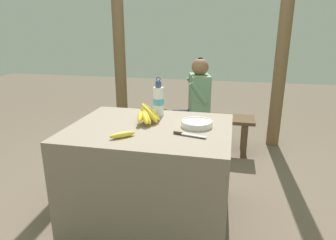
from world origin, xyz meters
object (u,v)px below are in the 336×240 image
at_px(water_bottle, 159,101).
at_px(seated_vendor, 195,99).
at_px(knife, 185,134).
at_px(wooden_bench, 190,121).
at_px(banana_bunch_ripe, 147,113).
at_px(serving_bowl, 197,123).
at_px(support_post_far, 284,35).
at_px(banana_bunch_green, 160,108).
at_px(support_post_near, 119,34).
at_px(loose_banana_front, 122,135).

xyz_separation_m(water_bottle, seated_vendor, (0.15, 1.00, -0.22)).
xyz_separation_m(knife, wooden_bench, (-0.17, 1.45, -0.37)).
relative_size(banana_bunch_ripe, seated_vendor, 0.27).
height_order(serving_bowl, support_post_far, support_post_far).
distance_m(serving_bowl, knife, 0.20).
height_order(banana_bunch_ripe, seated_vendor, seated_vendor).
bearing_deg(seated_vendor, banana_bunch_ripe, 66.44).
height_order(water_bottle, wooden_bench, water_bottle).
relative_size(knife, support_post_far, 0.09).
xyz_separation_m(banana_bunch_green, support_post_near, (-0.59, 0.35, 0.81)).
xyz_separation_m(wooden_bench, support_post_near, (-0.95, 0.35, 0.94)).
bearing_deg(banana_bunch_green, support_post_far, 15.10).
height_order(serving_bowl, banana_bunch_green, serving_bowl).
bearing_deg(support_post_near, seated_vendor, -21.35).
bearing_deg(knife, serving_bowl, 88.45).
relative_size(banana_bunch_ripe, loose_banana_front, 1.92).
bearing_deg(loose_banana_front, knife, 17.77).
bearing_deg(knife, support_post_far, 79.13).
xyz_separation_m(seated_vendor, support_post_far, (0.91, 0.39, 0.68)).
height_order(support_post_near, support_post_far, same).
xyz_separation_m(wooden_bench, seated_vendor, (0.05, -0.04, 0.27)).
bearing_deg(seated_vendor, loose_banana_front, 66.05).
xyz_separation_m(knife, support_post_near, (-1.12, 1.80, 0.57)).
distance_m(serving_bowl, banana_bunch_green, 1.40).
height_order(knife, support_post_near, support_post_near).
relative_size(serving_bowl, seated_vendor, 0.21).
distance_m(wooden_bench, support_post_far, 1.39).
height_order(water_bottle, seated_vendor, seated_vendor).
distance_m(seated_vendor, support_post_far, 1.20).
height_order(loose_banana_front, support_post_far, support_post_far).
height_order(banana_bunch_ripe, loose_banana_front, banana_bunch_ripe).
height_order(knife, support_post_far, support_post_far).
xyz_separation_m(serving_bowl, wooden_bench, (-0.22, 1.25, -0.39)).
bearing_deg(support_post_far, seated_vendor, -156.58).
height_order(loose_banana_front, seated_vendor, seated_vendor).
bearing_deg(knife, wooden_bench, 109.33).
xyz_separation_m(seated_vendor, banana_bunch_green, (-0.41, 0.04, -0.14)).
distance_m(serving_bowl, support_post_far, 1.85).
distance_m(loose_banana_front, seated_vendor, 1.55).
bearing_deg(water_bottle, banana_bunch_ripe, -100.82).
bearing_deg(seated_vendor, wooden_bench, -56.23).
distance_m(water_bottle, banana_bunch_green, 1.13).
distance_m(serving_bowl, support_post_near, 2.06).
bearing_deg(wooden_bench, water_bottle, -95.77).
height_order(serving_bowl, support_post_near, support_post_near).
bearing_deg(knife, loose_banana_front, -149.52).
bearing_deg(wooden_bench, serving_bowl, -80.11).
bearing_deg(water_bottle, support_post_near, 121.27).
relative_size(knife, banana_bunch_green, 0.86).
distance_m(loose_banana_front, support_post_far, 2.31).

